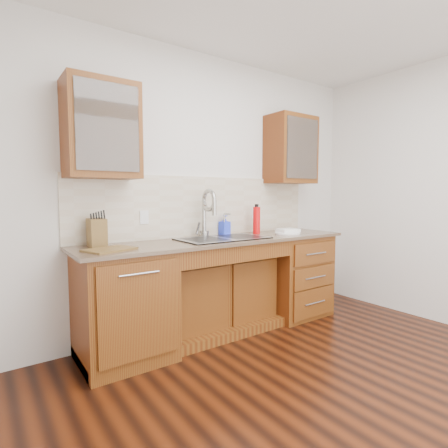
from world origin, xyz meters
TOP-DOWN VIEW (x-y plane):
  - ground at (0.00, 0.00)m, footprint 4.00×3.50m
  - wall_back at (0.00, 1.80)m, footprint 4.00×0.10m
  - base_cabinet_left at (-0.95, 1.44)m, footprint 0.70×0.62m
  - base_cabinet_center at (0.00, 1.53)m, footprint 1.20×0.44m
  - base_cabinet_right at (0.95, 1.44)m, footprint 0.70×0.62m
  - countertop at (0.00, 1.43)m, footprint 2.70×0.65m
  - backsplash at (0.00, 1.74)m, footprint 2.70×0.02m
  - sink at (0.00, 1.41)m, footprint 0.84×0.46m
  - faucet at (-0.07, 1.64)m, footprint 0.04×0.04m
  - filter_tap at (0.18, 1.65)m, footprint 0.02×0.02m
  - upper_cabinet_left at (-1.05, 1.58)m, footprint 0.55×0.34m
  - upper_cabinet_right at (1.05, 1.58)m, footprint 0.55×0.34m
  - outlet_left at (-0.65, 1.73)m, footprint 0.08×0.01m
  - outlet_right at (0.65, 1.73)m, footprint 0.08×0.01m
  - soap_bottle at (0.20, 1.68)m, footprint 0.10×0.10m
  - water_bottle at (0.54, 1.57)m, footprint 0.08×0.08m
  - plate at (0.80, 1.36)m, footprint 0.34×0.34m
  - dish_towel at (0.83, 1.39)m, footprint 0.24×0.18m
  - knife_block at (-1.11, 1.59)m, footprint 0.13×0.21m
  - cutting_board at (-1.09, 1.33)m, footprint 0.40×0.34m
  - cup_left_a at (-1.21, 1.58)m, footprint 0.15×0.15m
  - cup_left_b at (-1.01, 1.58)m, footprint 0.14×0.14m
  - cup_right_a at (0.92, 1.58)m, footprint 0.12×0.12m
  - cup_right_b at (1.14, 1.58)m, footprint 0.12×0.12m

SIDE VIEW (x-z plane):
  - ground at x=0.00m, z-range -0.10..0.00m
  - base_cabinet_center at x=0.00m, z-range 0.00..0.70m
  - base_cabinet_left at x=-0.95m, z-range 0.00..0.88m
  - base_cabinet_right at x=0.95m, z-range 0.00..0.88m
  - sink at x=0.00m, z-range 0.73..0.92m
  - countertop at x=0.00m, z-range 0.88..0.91m
  - plate at x=0.80m, z-range 0.91..0.92m
  - cutting_board at x=-1.09m, z-range 0.91..0.93m
  - dish_towel at x=0.83m, z-range 0.93..0.96m
  - soap_bottle at x=0.20m, z-range 0.91..1.11m
  - knife_block at x=-1.11m, z-range 0.91..1.13m
  - filter_tap at x=0.18m, z-range 0.91..1.15m
  - water_bottle at x=0.54m, z-range 0.91..1.19m
  - faucet at x=-0.07m, z-range 0.91..1.31m
  - outlet_left at x=-0.65m, z-range 1.06..1.18m
  - outlet_right at x=0.65m, z-range 1.06..1.18m
  - backsplash at x=0.00m, z-range 0.91..1.50m
  - wall_back at x=0.00m, z-range 0.00..2.70m
  - cup_right_b at x=1.14m, z-range 1.72..1.81m
  - cup_right_a at x=0.92m, z-range 1.72..1.82m
  - cup_left_a at x=-1.21m, z-range 1.72..1.83m
  - cup_left_b at x=-1.01m, z-range 1.72..1.83m
  - upper_cabinet_left at x=-1.05m, z-range 1.45..2.20m
  - upper_cabinet_right at x=1.05m, z-range 1.45..2.20m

